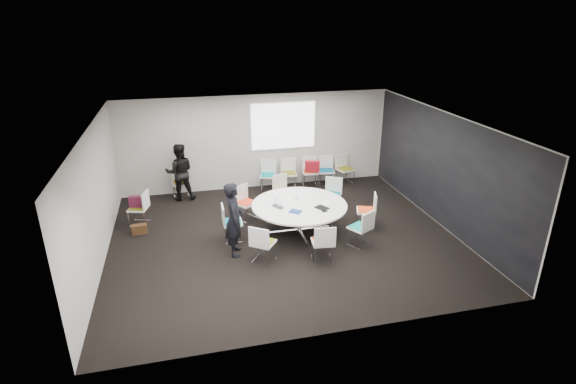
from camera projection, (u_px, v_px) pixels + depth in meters
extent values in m
cube|color=black|center=(284.00, 239.00, 10.68)|extent=(8.00, 7.00, 0.04)
cube|color=white|center=(283.00, 121.00, 9.61)|extent=(8.00, 7.00, 0.04)
cube|color=#A8A39F|center=(257.00, 142.00, 13.32)|extent=(8.00, 0.04, 2.80)
cube|color=#A8A39F|center=(335.00, 261.00, 6.97)|extent=(8.00, 0.04, 2.80)
cube|color=#A8A39F|center=(94.00, 199.00, 9.27)|extent=(0.04, 7.00, 2.80)
cube|color=#A8A39F|center=(443.00, 169.00, 11.02)|extent=(0.04, 7.00, 2.80)
cube|color=black|center=(442.00, 169.00, 11.02)|extent=(0.01, 6.94, 2.74)
cube|color=silver|center=(299.00, 230.00, 10.96)|extent=(0.90, 0.90, 0.08)
cylinder|color=silver|center=(299.00, 218.00, 10.83)|extent=(0.10, 0.10, 0.65)
cylinder|color=white|center=(299.00, 205.00, 10.70)|extent=(2.28, 2.28, 0.04)
cube|color=white|center=(283.00, 126.00, 13.27)|extent=(1.90, 0.03, 1.35)
cube|color=silver|center=(365.00, 219.00, 11.13)|extent=(0.54, 0.54, 0.42)
cube|color=white|center=(366.00, 211.00, 11.04)|extent=(0.57, 0.58, 0.04)
cube|color=#DA4319|center=(366.00, 210.00, 11.03)|extent=(0.49, 0.51, 0.03)
cube|color=white|center=(375.00, 203.00, 10.94)|extent=(0.19, 0.44, 0.42)
cube|color=silver|center=(332.00, 203.00, 12.07)|extent=(0.58, 0.58, 0.42)
cube|color=white|center=(332.00, 195.00, 11.98)|extent=(0.62, 0.61, 0.04)
cube|color=#0A6975|center=(332.00, 194.00, 11.97)|extent=(0.54, 0.53, 0.03)
cube|color=white|center=(334.00, 184.00, 12.08)|extent=(0.41, 0.27, 0.42)
cube|color=silver|center=(284.00, 200.00, 12.29)|extent=(0.54, 0.54, 0.42)
cube|color=white|center=(284.00, 192.00, 12.20)|extent=(0.58, 0.57, 0.04)
cube|color=olive|center=(284.00, 191.00, 12.19)|extent=(0.51, 0.50, 0.03)
cube|color=white|center=(280.00, 182.00, 12.28)|extent=(0.44, 0.19, 0.42)
cube|color=silver|center=(247.00, 211.00, 11.56)|extent=(0.58, 0.58, 0.42)
cube|color=white|center=(247.00, 203.00, 11.48)|extent=(0.63, 0.62, 0.04)
cube|color=red|center=(246.00, 202.00, 11.46)|extent=(0.54, 0.54, 0.03)
cube|color=white|center=(241.00, 193.00, 11.52)|extent=(0.40, 0.28, 0.42)
cube|color=silver|center=(233.00, 231.00, 10.52)|extent=(0.42, 0.42, 0.42)
cube|color=white|center=(233.00, 223.00, 10.43)|extent=(0.44, 0.46, 0.04)
cube|color=#0D7283|center=(233.00, 221.00, 10.42)|extent=(0.38, 0.40, 0.03)
cube|color=white|center=(223.00, 214.00, 10.30)|extent=(0.04, 0.46, 0.42)
cube|color=silver|center=(264.00, 252.00, 9.61)|extent=(0.59, 0.59, 0.42)
cube|color=white|center=(263.00, 243.00, 9.52)|extent=(0.63, 0.63, 0.04)
cube|color=olive|center=(263.00, 242.00, 9.51)|extent=(0.55, 0.54, 0.03)
cube|color=white|center=(259.00, 238.00, 9.25)|extent=(0.39, 0.30, 0.42)
cube|color=silver|center=(323.00, 252.00, 9.64)|extent=(0.47, 0.47, 0.42)
cube|color=white|center=(323.00, 242.00, 9.55)|extent=(0.51, 0.49, 0.04)
cube|color=#E04314|center=(323.00, 241.00, 9.54)|extent=(0.44, 0.42, 0.03)
cube|color=white|center=(325.00, 237.00, 9.27)|extent=(0.46, 0.09, 0.42)
cube|color=silver|center=(359.00, 237.00, 10.28)|extent=(0.57, 0.57, 0.42)
cube|color=white|center=(360.00, 228.00, 10.19)|extent=(0.62, 0.61, 0.04)
cube|color=#08887C|center=(360.00, 226.00, 10.18)|extent=(0.54, 0.53, 0.03)
cube|color=white|center=(368.00, 221.00, 9.96)|extent=(0.42, 0.26, 0.42)
cube|color=silver|center=(268.00, 183.00, 13.48)|extent=(0.52, 0.52, 0.42)
cube|color=white|center=(268.00, 176.00, 13.39)|extent=(0.56, 0.55, 0.04)
cube|color=#088680|center=(268.00, 175.00, 13.38)|extent=(0.49, 0.48, 0.03)
cube|color=white|center=(268.00, 166.00, 13.50)|extent=(0.45, 0.16, 0.42)
cube|color=silver|center=(289.00, 181.00, 13.62)|extent=(0.47, 0.47, 0.42)
cube|color=white|center=(289.00, 174.00, 13.54)|extent=(0.52, 0.50, 0.04)
cube|color=#6B6316|center=(289.00, 173.00, 13.53)|extent=(0.45, 0.43, 0.03)
cube|color=white|center=(288.00, 165.00, 13.65)|extent=(0.46, 0.10, 0.42)
cube|color=silver|center=(310.00, 179.00, 13.77)|extent=(0.48, 0.48, 0.42)
cube|color=white|center=(310.00, 172.00, 13.69)|extent=(0.52, 0.51, 0.04)
cube|color=#D15914|center=(310.00, 171.00, 13.67)|extent=(0.45, 0.44, 0.03)
cube|color=white|center=(309.00, 163.00, 13.79)|extent=(0.46, 0.11, 0.42)
cube|color=silver|center=(326.00, 178.00, 13.86)|extent=(0.49, 0.49, 0.42)
cube|color=white|center=(326.00, 171.00, 13.77)|extent=(0.53, 0.52, 0.04)
cube|color=#095679|center=(326.00, 170.00, 13.76)|extent=(0.46, 0.45, 0.03)
cube|color=white|center=(326.00, 162.00, 13.88)|extent=(0.46, 0.12, 0.42)
cube|color=silver|center=(345.00, 176.00, 14.00)|extent=(0.52, 0.52, 0.42)
cube|color=white|center=(345.00, 170.00, 13.92)|extent=(0.57, 0.55, 0.04)
cube|color=#696514|center=(345.00, 169.00, 13.91)|extent=(0.49, 0.48, 0.03)
cube|color=white|center=(342.00, 161.00, 14.00)|extent=(0.45, 0.17, 0.42)
cube|color=silver|center=(140.00, 217.00, 11.28)|extent=(0.52, 0.52, 0.42)
cube|color=white|center=(138.00, 208.00, 11.19)|extent=(0.55, 0.56, 0.04)
cube|color=olive|center=(138.00, 207.00, 11.18)|extent=(0.47, 0.49, 0.03)
cube|color=white|center=(146.00, 200.00, 11.10)|extent=(0.16, 0.45, 0.42)
cube|color=silver|center=(181.00, 190.00, 12.93)|extent=(0.46, 0.46, 0.42)
cube|color=white|center=(181.00, 183.00, 12.84)|extent=(0.51, 0.49, 0.04)
cube|color=brown|center=(181.00, 182.00, 12.83)|extent=(0.44, 0.42, 0.03)
cube|color=white|center=(179.00, 173.00, 12.94)|extent=(0.46, 0.09, 0.42)
imported|color=black|center=(234.00, 219.00, 9.68)|extent=(0.47, 0.66, 1.67)
imported|color=black|center=(180.00, 172.00, 12.56)|extent=(0.80, 0.62, 1.64)
imported|color=#333338|center=(279.00, 206.00, 10.57)|extent=(0.34, 0.38, 0.03)
cube|color=silver|center=(276.00, 200.00, 10.63)|extent=(0.05, 0.30, 0.22)
cube|color=black|center=(322.00, 208.00, 10.48)|extent=(0.34, 0.37, 0.02)
cube|color=navy|center=(295.00, 211.00, 10.28)|extent=(0.33, 0.32, 0.03)
cube|color=silver|center=(315.00, 198.00, 11.04)|extent=(0.34, 0.27, 0.00)
cube|color=white|center=(324.00, 203.00, 10.79)|extent=(0.32, 0.24, 0.00)
cylinder|color=white|center=(296.00, 198.00, 10.92)|extent=(0.08, 0.08, 0.09)
cube|color=black|center=(325.00, 211.00, 10.31)|extent=(0.15, 0.11, 0.01)
cube|color=#50152D|center=(138.00, 202.00, 11.12)|extent=(0.42, 0.22, 0.28)
cube|color=#3F2614|center=(139.00, 229.00, 10.83)|extent=(0.37, 0.18, 0.24)
cube|color=#A71422|center=(312.00, 166.00, 13.40)|extent=(0.47, 0.29, 0.36)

